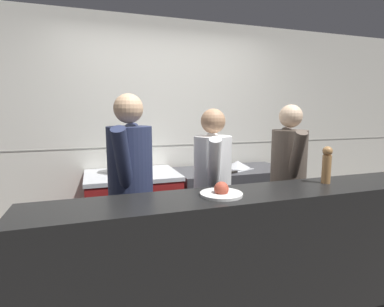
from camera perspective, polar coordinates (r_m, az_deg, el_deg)
wall_back_tiled at (r=3.58m, az=-4.72°, el=3.99°), size 8.00×0.06×2.60m
oven_range at (r=3.28m, az=-11.16°, el=-11.55°), size 0.94×0.71×0.92m
prep_counter at (r=3.60m, az=7.44°, el=-9.97°), size 1.28×0.65×0.89m
pass_counter at (r=2.28m, az=11.50°, el=-19.63°), size 3.00×0.45×1.01m
stock_pot at (r=3.18m, az=-13.15°, el=-1.35°), size 0.32×0.32×0.24m
mixing_bowl_steel at (r=3.59m, az=8.66°, el=-2.01°), size 0.30×0.30×0.08m
chefs_knife at (r=3.35m, az=9.13°, el=-3.34°), size 0.38×0.19×0.02m
plated_dish_main at (r=1.97m, az=5.61°, el=-7.32°), size 0.28×0.28×0.10m
pepper_mill at (r=2.48m, az=24.28°, el=-1.83°), size 0.07×0.07×0.28m
chef_head_cook at (r=2.40m, az=-11.57°, el=-7.03°), size 0.44×0.73×1.69m
chef_sous at (r=2.61m, az=3.90°, el=-7.02°), size 0.41×0.68×1.58m
chef_line at (r=3.00m, az=17.78°, el=-4.94°), size 0.42×0.70×1.62m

